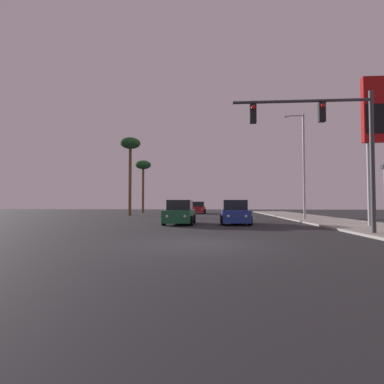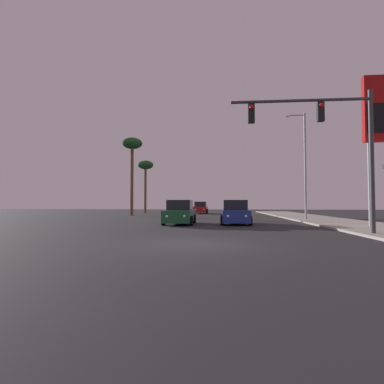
% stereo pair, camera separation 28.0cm
% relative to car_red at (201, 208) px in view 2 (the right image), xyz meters
% --- Properties ---
extents(ground_plane, '(120.00, 120.00, 0.00)m').
position_rel_car_red_xyz_m(ground_plane, '(1.75, -31.75, -0.76)').
color(ground_plane, '#28282B').
extents(sidewalk_right, '(5.00, 60.00, 0.12)m').
position_rel_car_red_xyz_m(sidewalk_right, '(11.25, -21.75, -0.70)').
color(sidewalk_right, '#9E998E').
rests_on(sidewalk_right, ground).
extents(car_red, '(2.04, 4.32, 1.68)m').
position_rel_car_red_xyz_m(car_red, '(0.00, 0.00, 0.00)').
color(car_red, maroon).
rests_on(car_red, ground).
extents(car_blue, '(2.04, 4.31, 1.68)m').
position_rel_car_red_xyz_m(car_blue, '(3.66, -21.30, 0.00)').
color(car_blue, navy).
rests_on(car_blue, ground).
extents(car_green, '(2.04, 4.32, 1.68)m').
position_rel_car_red_xyz_m(car_green, '(-0.18, -21.72, 0.00)').
color(car_green, '#195933').
rests_on(car_green, ground).
extents(traffic_light_mast, '(6.40, 0.36, 6.50)m').
position_rel_car_red_xyz_m(traffic_light_mast, '(7.63, -28.36, 3.91)').
color(traffic_light_mast, '#38383D').
rests_on(traffic_light_mast, sidewalk_right).
extents(street_lamp, '(1.74, 0.24, 9.00)m').
position_rel_car_red_xyz_m(street_lamp, '(9.72, -16.49, 4.36)').
color(street_lamp, '#99999E').
rests_on(street_lamp, sidewalk_right).
extents(gas_station_sign, '(2.00, 0.42, 9.00)m').
position_rel_car_red_xyz_m(gas_station_sign, '(12.20, -23.82, 5.86)').
color(gas_station_sign, '#99999E').
rests_on(gas_station_sign, sidewalk_right).
extents(palm_tree_mid, '(2.40, 2.40, 9.27)m').
position_rel_car_red_xyz_m(palm_tree_mid, '(-7.73, -7.75, 7.30)').
color(palm_tree_mid, brown).
rests_on(palm_tree_mid, ground).
extents(palm_tree_far, '(2.40, 2.40, 7.97)m').
position_rel_car_red_xyz_m(palm_tree_far, '(-8.56, 2.25, 6.14)').
color(palm_tree_far, brown).
rests_on(palm_tree_far, ground).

